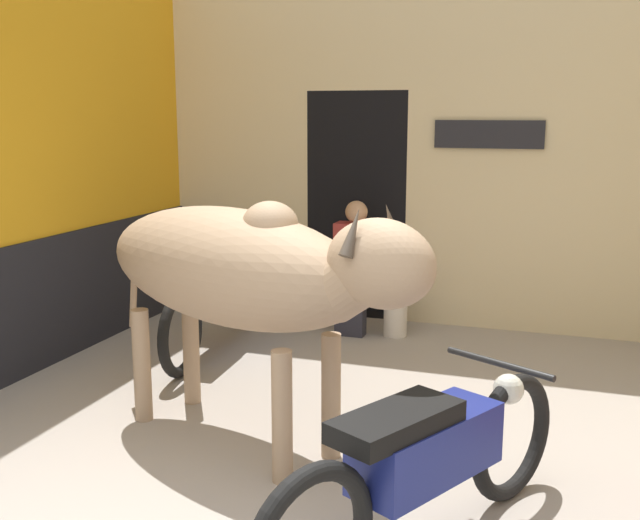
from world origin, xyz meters
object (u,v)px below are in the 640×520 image
motorcycle_far (218,296)px  cow (243,269)px  shopkeeper_seated (355,264)px  plastic_stool (395,312)px  motorcycle_near (426,460)px

motorcycle_far → cow: bearing=-58.7°
shopkeeper_seated → motorcycle_far: bearing=-138.4°
cow → plastic_stool: (0.33, 2.40, -0.84)m
cow → motorcycle_far: 1.96m
motorcycle_far → plastic_stool: size_ratio=5.16×
motorcycle_far → shopkeeper_seated: 1.25m
cow → plastic_stool: cow is taller
motorcycle_far → plastic_stool: (1.30, 0.80, -0.22)m
motorcycle_near → shopkeeper_seated: bearing=111.5°
cow → motorcycle_far: (-0.97, 1.59, -0.61)m
cow → shopkeeper_seated: 2.45m
plastic_stool → cow: bearing=-97.9°
shopkeeper_seated → cow: bearing=-88.9°
cow → plastic_stool: size_ratio=6.00×
motorcycle_far → shopkeeper_seated: (0.92, 0.82, 0.17)m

